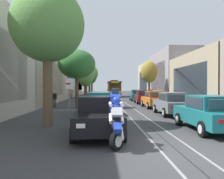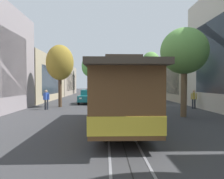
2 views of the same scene
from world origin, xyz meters
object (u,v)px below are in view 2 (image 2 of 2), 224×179
(street_tree_kerb_right_second, at_px, (60,63))
(motorcycle_with_rider, at_px, (116,89))
(parked_car_grey_second_right, at_px, (96,92))
(parked_car_orange_mid_right, at_px, (94,93))
(pedestrian_crossing_far, at_px, (46,98))
(parked_car_white_mid_left, at_px, (124,93))
(street_tree_kerb_left_near, at_px, (132,71))
(street_tree_kerb_left_fourth, at_px, (184,52))
(parked_car_maroon_fourth_right, at_px, (92,94))
(parked_car_black_near_left, at_px, (119,90))
(street_tree_kerb_right_near, at_px, (88,66))
(street_tree_kerb_left_mid, at_px, (151,70))
(pedestrian_on_left_pavement, at_px, (194,98))
(parked_car_teal_near_right, at_px, (97,91))
(street_tree_kerb_left_second, at_px, (137,73))
(pedestrian_on_right_pavement, at_px, (151,92))
(parked_car_teal_fifth_right, at_px, (88,97))
(parked_car_teal_second_left, at_px, (122,91))
(street_sign_post, at_px, (126,87))
(cable_car_trolley, at_px, (119,96))

(street_tree_kerb_right_second, distance_m, motorcycle_with_rider, 28.90)
(parked_car_grey_second_right, height_order, parked_car_orange_mid_right, same)
(pedestrian_crossing_far, bearing_deg, parked_car_orange_mid_right, -101.27)
(parked_car_white_mid_left, distance_m, street_tree_kerb_left_near, 10.38)
(street_tree_kerb_left_fourth, bearing_deg, parked_car_maroon_fourth_right, -64.30)
(parked_car_black_near_left, height_order, parked_car_white_mid_left, same)
(pedestrian_crossing_far, bearing_deg, street_tree_kerb_right_near, -92.53)
(street_tree_kerb_left_mid, bearing_deg, pedestrian_on_left_pavement, 116.74)
(street_tree_kerb_left_fourth, bearing_deg, pedestrian_on_left_pavement, -121.19)
(pedestrian_on_left_pavement, bearing_deg, street_tree_kerb_right_near, -66.76)
(parked_car_teal_near_right, xyz_separation_m, street_tree_kerb_left_fourth, (-7.16, 31.46, 3.65))
(parked_car_white_mid_left, relative_size, street_tree_kerb_left_second, 0.81)
(pedestrian_on_right_pavement, bearing_deg, parked_car_teal_fifth_right, 46.60)
(parked_car_teal_second_left, distance_m, parked_car_teal_fifth_right, 16.94)
(street_sign_post, bearing_deg, parked_car_orange_mid_right, 57.91)
(parked_car_orange_mid_right, relative_size, street_tree_kerb_left_near, 0.62)
(street_tree_kerb_left_near, height_order, pedestrian_on_left_pavement, street_tree_kerb_left_near)
(street_tree_kerb_left_fourth, relative_size, cable_car_trolley, 0.66)
(street_tree_kerb_left_fourth, relative_size, street_sign_post, 2.51)
(motorcycle_with_rider, relative_size, pedestrian_crossing_far, 1.11)
(parked_car_orange_mid_right, bearing_deg, street_tree_kerb_left_near, -129.27)
(parked_car_maroon_fourth_right, height_order, street_tree_kerb_left_second, street_tree_kerb_left_second)
(parked_car_maroon_fourth_right, height_order, cable_car_trolley, cable_car_trolley)
(parked_car_teal_near_right, relative_size, street_tree_kerb_right_second, 0.72)
(street_tree_kerb_right_near, bearing_deg, street_tree_kerb_left_mid, 112.36)
(street_tree_kerb_right_near, bearing_deg, parked_car_white_mid_left, 121.48)
(parked_car_orange_mid_right, xyz_separation_m, street_tree_kerb_right_near, (2.01, -11.90, 5.50))
(parked_car_teal_near_right, height_order, street_tree_kerb_left_fourth, street_tree_kerb_left_fourth)
(parked_car_teal_fifth_right, bearing_deg, street_tree_kerb_left_near, -110.86)
(parked_car_grey_second_right, distance_m, parked_car_maroon_fourth_right, 10.80)
(parked_car_orange_mid_right, bearing_deg, street_tree_kerb_left_mid, 124.34)
(pedestrian_on_right_pavement, bearing_deg, street_tree_kerb_right_near, -47.55)
(street_tree_kerb_left_mid, xyz_separation_m, pedestrian_on_left_pavement, (-2.74, 5.43, -2.99))
(street_tree_kerb_left_near, relative_size, pedestrian_crossing_far, 4.05)
(street_tree_kerb_left_mid, height_order, cable_car_trolley, street_tree_kerb_left_mid)
(street_tree_kerb_left_second, xyz_separation_m, pedestrian_on_right_pavement, (-2.24, 0.50, -3.19))
(parked_car_white_mid_left, bearing_deg, cable_car_trolley, 84.10)
(parked_car_white_mid_left, distance_m, pedestrian_on_left_pavement, 17.02)
(parked_car_maroon_fourth_right, relative_size, street_sign_post, 1.83)
(parked_car_teal_second_left, distance_m, street_tree_kerb_right_second, 21.30)
(parked_car_grey_second_right, xyz_separation_m, motorcycle_with_rider, (-4.44, -8.17, 0.21))
(street_tree_kerb_left_fourth, xyz_separation_m, street_tree_kerb_right_second, (9.80, -6.22, -0.15))
(parked_car_orange_mid_right, height_order, pedestrian_crossing_far, pedestrian_crossing_far)
(parked_car_teal_second_left, xyz_separation_m, pedestrian_crossing_far, (8.44, 21.58, 0.18))
(street_tree_kerb_left_mid, relative_size, street_tree_kerb_left_fourth, 1.00)
(parked_car_white_mid_left, relative_size, street_tree_kerb_right_near, 0.51)
(parked_car_white_mid_left, relative_size, pedestrian_on_right_pavement, 2.80)
(parked_car_maroon_fourth_right, relative_size, parked_car_teal_fifth_right, 1.00)
(pedestrian_on_right_pavement, bearing_deg, parked_car_white_mid_left, -12.45)
(parked_car_maroon_fourth_right, bearing_deg, parked_car_teal_fifth_right, 89.15)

